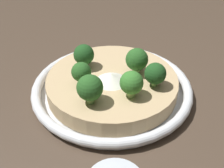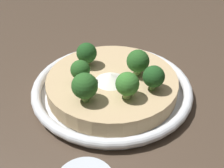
{
  "view_description": "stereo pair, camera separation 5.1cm",
  "coord_description": "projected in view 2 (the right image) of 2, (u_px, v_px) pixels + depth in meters",
  "views": [
    {
      "loc": [
        -0.31,
        -0.27,
        0.32
      ],
      "look_at": [
        0.0,
        0.0,
        0.02
      ],
      "focal_mm": 45.0,
      "sensor_mm": 36.0,
      "label": 1
    },
    {
      "loc": [
        -0.27,
        -0.31,
        0.32
      ],
      "look_at": [
        0.0,
        0.0,
        0.02
      ],
      "focal_mm": 45.0,
      "sensor_mm": 36.0,
      "label": 2
    }
  ],
  "objects": [
    {
      "name": "broccoli_front_right",
      "position": [
        154.0,
        77.0,
        0.46
      ],
      "size": [
        0.04,
        0.04,
        0.04
      ],
      "color": "#668E47",
      "rests_on": "risotto_bowl"
    },
    {
      "name": "broccoli_front_left",
      "position": [
        85.0,
        86.0,
        0.43
      ],
      "size": [
        0.04,
        0.04,
        0.05
      ],
      "color": "#668E47",
      "rests_on": "risotto_bowl"
    },
    {
      "name": "broccoli_right",
      "position": [
        138.0,
        62.0,
        0.49
      ],
      "size": [
        0.04,
        0.04,
        0.05
      ],
      "color": "#668E47",
      "rests_on": "risotto_bowl"
    },
    {
      "name": "cheese_sprinkle",
      "position": [
        111.0,
        78.0,
        0.49
      ],
      "size": [
        0.06,
        0.06,
        0.02
      ],
      "color": "white",
      "rests_on": "risotto_bowl"
    },
    {
      "name": "broccoli_left",
      "position": [
        80.0,
        70.0,
        0.48
      ],
      "size": [
        0.03,
        0.03,
        0.04
      ],
      "color": "#668E47",
      "rests_on": "risotto_bowl"
    },
    {
      "name": "broccoli_front",
      "position": [
        127.0,
        84.0,
        0.44
      ],
      "size": [
        0.04,
        0.04,
        0.05
      ],
      "color": "#84A856",
      "rests_on": "risotto_bowl"
    },
    {
      "name": "risotto_bowl",
      "position": [
        112.0,
        86.0,
        0.51
      ],
      "size": [
        0.29,
        0.29,
        0.04
      ],
      "color": "silver",
      "rests_on": "ground_plane"
    },
    {
      "name": "ground_plane",
      "position": [
        112.0,
        93.0,
        0.52
      ],
      "size": [
        6.0,
        6.0,
        0.0
      ],
      "primitive_type": "plane",
      "color": "#47382B"
    },
    {
      "name": "broccoli_back_left",
      "position": [
        87.0,
        53.0,
        0.52
      ],
      "size": [
        0.04,
        0.04,
        0.05
      ],
      "color": "#759E4C",
      "rests_on": "risotto_bowl"
    }
  ]
}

